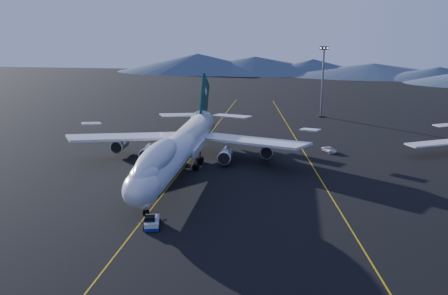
# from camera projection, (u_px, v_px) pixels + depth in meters

# --- Properties ---
(ground) EXTENTS (500.00, 500.00, 0.00)m
(ground) POSITION_uv_depth(u_px,v_px,m) (180.00, 172.00, 113.65)
(ground) COLOR black
(ground) RESTS_ON ground
(taxiway_line_main) EXTENTS (0.25, 220.00, 0.01)m
(taxiway_line_main) POSITION_uv_depth(u_px,v_px,m) (180.00, 172.00, 113.65)
(taxiway_line_main) COLOR #C5980B
(taxiway_line_main) RESTS_ON ground
(taxiway_line_side) EXTENTS (28.08, 198.09, 0.01)m
(taxiway_line_side) POSITION_uv_depth(u_px,v_px,m) (312.00, 165.00, 119.16)
(taxiway_line_side) COLOR #C5980B
(taxiway_line_side) RESTS_ON ground
(boeing_747) EXTENTS (59.62, 72.43, 19.37)m
(boeing_747) POSITION_uv_depth(u_px,v_px,m) (179.00, 147.00, 112.27)
(boeing_747) COLOR silver
(boeing_747) RESTS_ON ground
(pushback_tug) EXTENTS (3.62, 5.27, 2.10)m
(pushback_tug) POSITION_uv_depth(u_px,v_px,m) (152.00, 223.00, 83.20)
(pushback_tug) COLOR silver
(pushback_tug) RESTS_ON ground
(service_van) EXTENTS (4.37, 5.32, 1.35)m
(service_van) POSITION_uv_depth(u_px,v_px,m) (330.00, 150.00, 130.86)
(service_van) COLOR silver
(service_van) RESTS_ON ground
(floodlight_mast) EXTENTS (3.09, 2.31, 24.97)m
(floodlight_mast) POSITION_uv_depth(u_px,v_px,m) (323.00, 82.00, 176.99)
(floodlight_mast) COLOR black
(floodlight_mast) RESTS_ON ground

